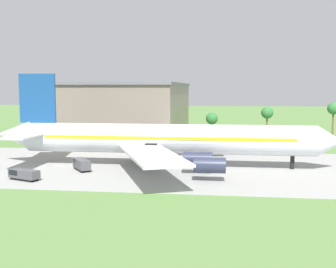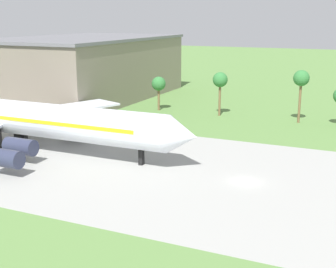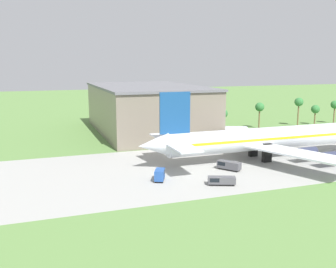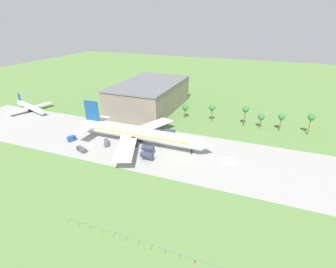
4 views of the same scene
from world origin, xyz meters
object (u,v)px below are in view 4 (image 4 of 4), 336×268
catering_van (81,149)px  terminal_building (149,96)px  regional_aircraft (30,107)px  baggage_tug (106,143)px  fuel_truck (72,138)px  no_stopping_sign (195,262)px  jet_airliner (140,134)px

catering_van → terminal_building: bearing=87.2°
regional_aircraft → terminal_building: 78.39m
baggage_tug → fuel_truck: (-18.72, -2.63, 0.20)m
catering_van → no_stopping_sign: (66.48, -39.82, 0.03)m
fuel_truck → regional_aircraft: bearing=154.9°
baggage_tug → terminal_building: 58.82m
fuel_truck → no_stopping_sign: bearing=-31.1°
jet_airliner → catering_van: jet_airliner is taller
baggage_tug → no_stopping_sign: baggage_tug is taller
fuel_truck → terminal_building: (14.81, 60.82, 7.49)m
regional_aircraft → baggage_tug: bearing=-17.5°
catering_van → terminal_building: terminal_building is taller
baggage_tug → fuel_truck: size_ratio=1.34×
regional_aircraft → no_stopping_sign: regional_aircraft is taller
baggage_tug → no_stopping_sign: bearing=-40.0°
jet_airliner → baggage_tug: bearing=-156.2°
catering_van → terminal_building: (3.33, 68.06, 7.86)m
baggage_tug → terminal_building: bearing=93.8°
jet_airliner → fuel_truck: size_ratio=16.43×
regional_aircraft → fuel_truck: regional_aircraft is taller
regional_aircraft → fuel_truck: (55.11, -25.84, -1.78)m
no_stopping_sign → terminal_building: size_ratio=0.03×
terminal_building → no_stopping_sign: bearing=-59.7°
regional_aircraft → terminal_building: terminal_building is taller
jet_airliner → catering_van: size_ratio=11.59×
baggage_tug → catering_van: size_ratio=0.95×
fuel_truck → terminal_building: terminal_building is taller
no_stopping_sign → baggage_tug: bearing=140.0°
baggage_tug → jet_airliner: bearing=23.8°
jet_airliner → terminal_building: 55.04m
jet_airliner → terminal_building: bearing=110.2°
regional_aircraft → no_stopping_sign: bearing=-28.7°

